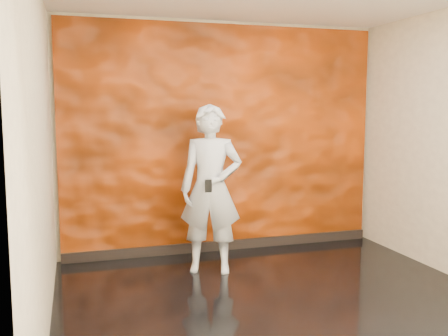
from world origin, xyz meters
The scene contains 5 objects.
room centered at (0.00, 0.00, 1.40)m, with size 4.02×4.02×2.81m.
feature_wall centered at (0.00, 1.96, 1.38)m, with size 3.90×0.06×2.75m, color #C33D05.
baseboard centered at (0.00, 1.92, 0.06)m, with size 3.90×0.04×0.12m, color black.
man centered at (-0.38, 1.20, 0.90)m, with size 0.66×0.43×1.80m, color #979CA6.
phone centered at (-0.47, 0.95, 0.98)m, with size 0.07×0.01×0.13m, color black.
Camera 1 is at (-1.77, -3.87, 1.76)m, focal length 40.00 mm.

